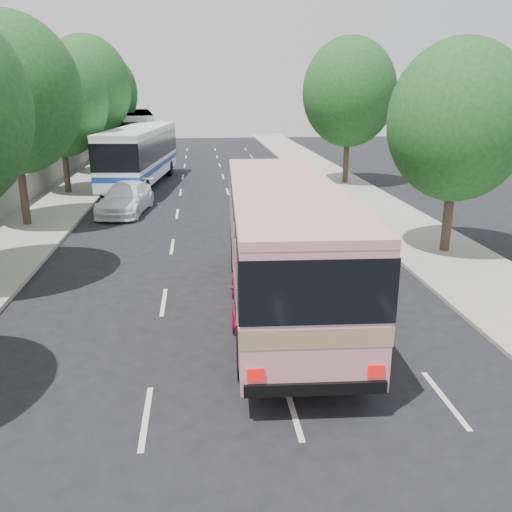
{
  "coord_description": "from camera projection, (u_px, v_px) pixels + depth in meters",
  "views": [
    {
      "loc": [
        -0.71,
        -11.34,
        6.16
      ],
      "look_at": [
        0.82,
        3.24,
        1.6
      ],
      "focal_mm": 38.0,
      "sensor_mm": 36.0,
      "label": 1
    }
  ],
  "objects": [
    {
      "name": "ground",
      "position": [
        236.0,
        363.0,
        12.67
      ],
      "size": [
        120.0,
        120.0,
        0.0
      ],
      "primitive_type": "plane",
      "color": "black",
      "rests_on": "ground"
    },
    {
      "name": "sidewalk_left",
      "position": [
        63.0,
        200.0,
        30.79
      ],
      "size": [
        4.0,
        90.0,
        0.15
      ],
      "primitive_type": "cube",
      "color": "#9E998E",
      "rests_on": "ground"
    },
    {
      "name": "sidewalk_right",
      "position": [
        354.0,
        194.0,
        32.49
      ],
      "size": [
        4.0,
        90.0,
        0.12
      ],
      "primitive_type": "cube",
      "color": "#9E998E",
      "rests_on": "ground"
    },
    {
      "name": "low_wall",
      "position": [
        28.0,
        186.0,
        30.37
      ],
      "size": [
        0.3,
        90.0,
        1.5
      ],
      "primitive_type": "cube",
      "color": "#9E998E",
      "rests_on": "sidewalk_left"
    },
    {
      "name": "tree_left_c",
      "position": [
        12.0,
        89.0,
        23.23
      ],
      "size": [
        6.0,
        6.0,
        9.35
      ],
      "color": "#38281E",
      "rests_on": "ground"
    },
    {
      "name": "tree_left_d",
      "position": [
        60.0,
        97.0,
        30.98
      ],
      "size": [
        5.52,
        5.52,
        8.6
      ],
      "color": "#38281E",
      "rests_on": "ground"
    },
    {
      "name": "tree_left_e",
      "position": [
        87.0,
        84.0,
        38.35
      ],
      "size": [
        6.3,
        6.3,
        9.82
      ],
      "color": "#38281E",
      "rests_on": "ground"
    },
    {
      "name": "tree_left_f",
      "position": [
        103.0,
        90.0,
        46.06
      ],
      "size": [
        5.88,
        5.88,
        9.16
      ],
      "color": "#38281E",
      "rests_on": "ground"
    },
    {
      "name": "tree_right_near",
      "position": [
        461.0,
        116.0,
        19.54
      ],
      "size": [
        5.1,
        5.1,
        7.95
      ],
      "color": "#38281E",
      "rests_on": "ground"
    },
    {
      "name": "tree_right_far",
      "position": [
        351.0,
        88.0,
        34.49
      ],
      "size": [
        6.0,
        6.0,
        9.35
      ],
      "color": "#38281E",
      "rests_on": "ground"
    },
    {
      "name": "pink_bus",
      "position": [
        284.0,
        233.0,
        15.18
      ],
      "size": [
        3.38,
        11.49,
        3.63
      ],
      "rotation": [
        0.0,
        0.0,
        -0.04
      ],
      "color": "pink",
      "rests_on": "ground"
    },
    {
      "name": "pink_taxi",
      "position": [
        261.0,
        288.0,
        15.4
      ],
      "size": [
        1.95,
        4.33,
        1.45
      ],
      "primitive_type": "imported",
      "rotation": [
        0.0,
        0.0,
        -0.06
      ],
      "color": "#E41352",
      "rests_on": "ground"
    },
    {
      "name": "white_pickup",
      "position": [
        126.0,
        198.0,
        27.69
      ],
      "size": [
        2.8,
        5.42,
        1.5
      ],
      "primitive_type": "imported",
      "rotation": [
        0.0,
        0.0,
        -0.14
      ],
      "color": "white",
      "rests_on": "ground"
    },
    {
      "name": "tour_coach_front",
      "position": [
        140.0,
        151.0,
        35.13
      ],
      "size": [
        4.18,
        12.68,
        3.72
      ],
      "rotation": [
        0.0,
        0.0,
        -0.12
      ],
      "color": "white",
      "rests_on": "ground"
    },
    {
      "name": "tour_coach_rear",
      "position": [
        135.0,
        131.0,
        48.02
      ],
      "size": [
        4.59,
        14.04,
        4.13
      ],
      "rotation": [
        0.0,
        0.0,
        0.12
      ],
      "color": "white",
      "rests_on": "ground"
    },
    {
      "name": "taxi_roof_sign",
      "position": [
        261.0,
        261.0,
        15.15
      ],
      "size": [
        0.56,
        0.21,
        0.18
      ],
      "primitive_type": "cube",
      "rotation": [
        0.0,
        0.0,
        -0.06
      ],
      "color": "silver",
      "rests_on": "pink_taxi"
    }
  ]
}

